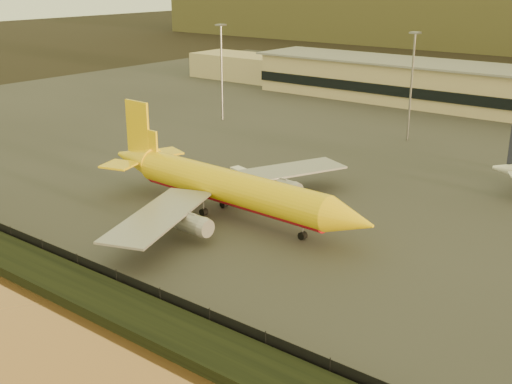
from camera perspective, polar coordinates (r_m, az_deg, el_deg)
ground at (r=89.44m, az=-3.31°, el=-6.56°), size 900.00×900.00×0.00m
embankment at (r=78.65m, az=-11.64°, el=-10.19°), size 320.00×7.00×1.40m
tarmac at (r=168.72m, az=18.53°, el=4.82°), size 320.00×220.00×0.20m
perimeter_fence at (r=80.64m, az=-9.50°, el=-8.79°), size 300.00×0.05×2.20m
terminal_building at (r=200.56m, az=17.87°, el=8.81°), size 202.00×25.00×12.60m
dhl_cargo_jet at (r=105.01m, az=-2.64°, el=0.42°), size 55.19×54.12×16.51m
gse_vehicle_yellow at (r=105.93m, az=5.38°, el=-1.85°), size 3.70×1.88×1.61m
gse_vehicle_white at (r=125.23m, az=-1.37°, el=1.64°), size 4.84×3.10×2.01m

